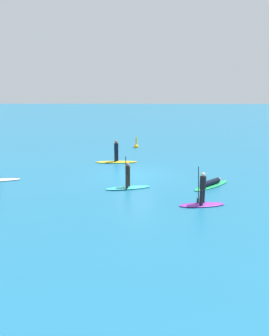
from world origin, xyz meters
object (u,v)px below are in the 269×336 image
surfer_on_purple_board (202,197)px  surfer_on_green_board (211,184)px  surfer_on_yellow_board (116,158)px  surfer_on_teal_board (128,183)px  marker_buoy (136,146)px

surfer_on_purple_board → surfer_on_green_board: 3.71m
surfer_on_yellow_board → surfer_on_teal_board: surfer_on_teal_board is taller
surfer_on_teal_board → surfer_on_purple_board: bearing=130.1°
surfer_on_teal_board → surfer_on_green_board: size_ratio=1.01×
surfer_on_purple_board → marker_buoy: 16.11m
surfer_on_purple_board → marker_buoy: surfer_on_purple_board is taller
surfer_on_purple_board → marker_buoy: size_ratio=2.35×
surfer_on_teal_board → surfer_on_green_board: bearing=172.1°
surfer_on_purple_board → surfer_on_teal_board: bearing=-44.4°
marker_buoy → surfer_on_purple_board: bearing=-76.9°
marker_buoy → surfer_on_teal_board: bearing=-91.8°
surfer_on_purple_board → surfer_on_green_board: bearing=-117.0°
surfer_on_purple_board → marker_buoy: bearing=-85.5°
surfer_on_teal_board → marker_buoy: surfer_on_teal_board is taller
surfer_on_purple_board → surfer_on_yellow_board: surfer_on_purple_board is taller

